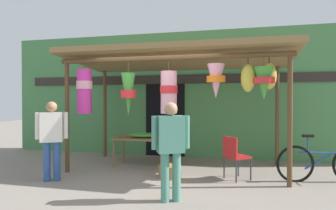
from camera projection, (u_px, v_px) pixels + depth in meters
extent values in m
plane|color=gray|center=(155.00, 178.00, 5.77)|extent=(30.00, 30.00, 0.00)
cube|color=#47844C|center=(180.00, 94.00, 8.12)|extent=(10.09, 0.25, 3.41)
cube|color=#2D2823|center=(178.00, 79.00, 7.97)|extent=(9.08, 0.04, 0.24)
cube|color=black|center=(165.00, 120.00, 8.09)|extent=(1.10, 0.03, 2.00)
cylinder|color=brown|center=(67.00, 117.00, 6.25)|extent=(0.09, 0.09, 2.37)
cylinder|color=brown|center=(290.00, 120.00, 5.19)|extent=(0.09, 0.09, 2.37)
cylinder|color=brown|center=(105.00, 113.00, 8.01)|extent=(0.09, 0.09, 2.37)
cylinder|color=brown|center=(277.00, 115.00, 6.95)|extent=(0.09, 0.09, 2.37)
cylinder|color=brown|center=(168.00, 58.00, 5.70)|extent=(4.66, 0.10, 0.10)
cylinder|color=brown|center=(185.00, 62.00, 7.46)|extent=(4.66, 0.10, 0.10)
cube|color=olive|center=(178.00, 58.00, 6.58)|extent=(4.96, 2.31, 0.31)
cylinder|color=brown|center=(84.00, 67.00, 6.19)|extent=(0.01, 0.01, 0.12)
cylinder|color=#D13399|center=(84.00, 91.00, 6.20)|extent=(0.31, 0.31, 0.93)
cylinder|color=pink|center=(84.00, 85.00, 6.19)|extent=(0.33, 0.33, 0.17)
cylinder|color=brown|center=(128.00, 67.00, 5.86)|extent=(0.01, 0.01, 0.23)
cone|color=green|center=(128.00, 95.00, 5.87)|extent=(0.28, 0.28, 0.87)
cylinder|color=red|center=(128.00, 94.00, 5.87)|extent=(0.31, 0.31, 0.16)
cylinder|color=brown|center=(169.00, 66.00, 5.73)|extent=(0.01, 0.01, 0.21)
cylinder|color=pink|center=(169.00, 92.00, 5.74)|extent=(0.32, 0.32, 0.83)
cylinder|color=red|center=(169.00, 90.00, 5.74)|extent=(0.34, 0.34, 0.15)
cylinder|color=brown|center=(216.00, 62.00, 5.54)|extent=(0.01, 0.01, 0.09)
cone|color=pink|center=(216.00, 81.00, 5.55)|extent=(0.33, 0.33, 0.66)
cylinder|color=orange|center=(216.00, 79.00, 5.55)|extent=(0.35, 0.35, 0.12)
cylinder|color=brown|center=(264.00, 62.00, 5.29)|extent=(0.01, 0.01, 0.17)
cone|color=green|center=(264.00, 83.00, 5.30)|extent=(0.35, 0.35, 0.60)
cylinder|color=red|center=(264.00, 80.00, 5.30)|extent=(0.38, 0.38, 0.11)
cylinder|color=#4C3D23|center=(269.00, 60.00, 5.32)|extent=(0.02, 0.02, 0.09)
ellipsoid|color=gold|center=(269.00, 76.00, 5.32)|extent=(0.27, 0.23, 0.49)
cylinder|color=#4C3D23|center=(248.00, 61.00, 5.39)|extent=(0.02, 0.02, 0.11)
ellipsoid|color=gold|center=(248.00, 78.00, 5.40)|extent=(0.26, 0.22, 0.51)
cube|color=brown|center=(141.00, 138.00, 6.86)|extent=(1.23, 0.67, 0.04)
cylinder|color=brown|center=(114.00, 154.00, 6.72)|extent=(0.05, 0.05, 0.63)
cylinder|color=brown|center=(161.00, 156.00, 6.45)|extent=(0.05, 0.05, 0.63)
cylinder|color=brown|center=(123.00, 150.00, 7.28)|extent=(0.05, 0.05, 0.63)
cylinder|color=brown|center=(167.00, 151.00, 7.01)|extent=(0.05, 0.05, 0.63)
ellipsoid|color=green|center=(143.00, 135.00, 6.90)|extent=(0.69, 0.48, 0.11)
ellipsoid|color=orange|center=(147.00, 135.00, 6.82)|extent=(0.31, 0.24, 0.07)
cube|color=#AD1E1E|center=(237.00, 157.00, 5.69)|extent=(0.56, 0.56, 0.04)
cube|color=#AD1E1E|center=(230.00, 147.00, 5.61)|extent=(0.29, 0.33, 0.40)
cylinder|color=#333338|center=(251.00, 169.00, 5.62)|extent=(0.03, 0.03, 0.44)
cylinder|color=#333338|center=(238.00, 165.00, 5.94)|extent=(0.03, 0.03, 0.44)
cylinder|color=#333338|center=(236.00, 171.00, 5.45)|extent=(0.03, 0.03, 0.44)
cylinder|color=#333338|center=(224.00, 167.00, 5.77)|extent=(0.03, 0.03, 0.44)
cylinder|color=olive|center=(170.00, 171.00, 5.83)|extent=(0.46, 0.46, 0.24)
torus|color=black|center=(295.00, 164.00, 5.54)|extent=(0.71, 0.19, 0.71)
cylinder|color=navy|center=(323.00, 153.00, 5.52)|extent=(0.87, 0.21, 0.04)
cylinder|color=navy|center=(318.00, 162.00, 5.52)|extent=(0.49, 0.13, 0.31)
cylinder|color=navy|center=(308.00, 144.00, 5.52)|extent=(0.03, 0.03, 0.30)
cube|color=black|center=(308.00, 136.00, 5.52)|extent=(0.21, 0.12, 0.05)
cylinder|color=#4C8E7A|center=(176.00, 177.00, 4.47)|extent=(0.13, 0.13, 0.75)
cylinder|color=#4C8E7A|center=(165.00, 177.00, 4.43)|extent=(0.13, 0.13, 0.75)
cube|color=#4C8E7A|center=(171.00, 134.00, 4.44)|extent=(0.46, 0.38, 0.56)
cylinder|color=#4C8E7A|center=(187.00, 132.00, 4.49)|extent=(0.08, 0.08, 0.50)
cylinder|color=#4C8E7A|center=(154.00, 133.00, 4.38)|extent=(0.08, 0.08, 0.50)
sphere|color=tan|center=(171.00, 109.00, 4.43)|extent=(0.21, 0.21, 0.21)
cylinder|color=#2D5193|center=(47.00, 162.00, 5.56)|extent=(0.13, 0.13, 0.75)
cylinder|color=#2D5193|center=(57.00, 161.00, 5.60)|extent=(0.13, 0.13, 0.75)
cube|color=silver|center=(52.00, 127.00, 5.57)|extent=(0.46, 0.38, 0.56)
cylinder|color=silver|center=(37.00, 126.00, 5.51)|extent=(0.08, 0.08, 0.51)
cylinder|color=silver|center=(66.00, 125.00, 5.63)|extent=(0.08, 0.08, 0.51)
sphere|color=#9E704C|center=(52.00, 107.00, 5.57)|extent=(0.21, 0.21, 0.21)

